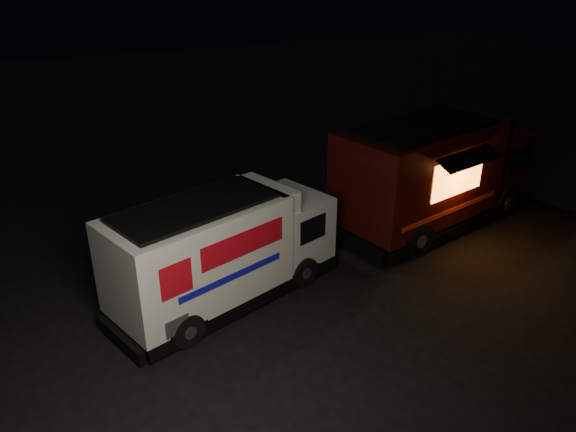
# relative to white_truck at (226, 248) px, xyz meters

# --- Properties ---
(ground) EXTENTS (80.00, 80.00, 0.00)m
(ground) POSITION_rel_white_truck_xyz_m (0.21, -1.45, -1.37)
(ground) COLOR black
(ground) RESTS_ON ground
(white_truck) EXTENTS (6.40, 3.87, 2.74)m
(white_truck) POSITION_rel_white_truck_xyz_m (0.00, 0.00, 0.00)
(white_truck) COLOR silver
(white_truck) RESTS_ON ground
(red_truck) EXTENTS (7.63, 4.18, 3.36)m
(red_truck) POSITION_rel_white_truck_xyz_m (7.37, 1.34, 0.31)
(red_truck) COLOR #320909
(red_truck) RESTS_ON ground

